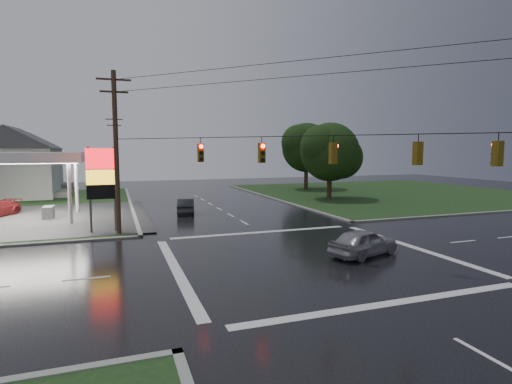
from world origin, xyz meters
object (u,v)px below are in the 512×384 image
object	(u,v)px
house_far	(26,160)
utility_pole_nw	(116,151)
pylon_sign	(102,176)
utility_pole_n	(115,153)
tree_ne_near	(331,152)
car_crossing	(364,242)
house_near	(15,162)
car_north	(186,206)
tree_ne_far	(307,148)

from	to	relation	value
house_far	utility_pole_nw	bearing A→B (deg)	-72.08
pylon_sign	utility_pole_nw	size ratio (longest dim) A/B	0.55
utility_pole_n	tree_ne_near	distance (m)	28.55
pylon_sign	car_crossing	distance (m)	17.93
house_far	tree_ne_near	xyz separation A→B (m)	(36.09, -26.01, 1.16)
house_near	tree_ne_near	bearing A→B (deg)	-21.76
car_north	tree_ne_near	bearing A→B (deg)	-154.40
house_near	tree_ne_near	xyz separation A→B (m)	(35.09, -14.01, 1.16)
utility_pole_n	tree_ne_far	xyz separation A→B (m)	(26.65, -4.01, 0.71)
pylon_sign	house_near	xyz separation A→B (m)	(-10.45, 25.50, 0.39)
utility_pole_n	car_north	world-z (taller)	utility_pole_n
car_crossing	tree_ne_near	bearing A→B (deg)	-44.74
house_near	car_crossing	xyz separation A→B (m)	(23.99, -36.79, -3.66)
tree_ne_far	car_crossing	distance (m)	37.93
tree_ne_far	car_north	xyz separation A→B (m)	(-20.76, -16.75, -5.48)
tree_ne_near	car_crossing	world-z (taller)	tree_ne_near
utility_pole_n	car_crossing	distance (m)	41.04
utility_pole_nw	car_crossing	distance (m)	16.97
pylon_sign	tree_ne_far	bearing A→B (deg)	40.35
house_near	tree_ne_near	distance (m)	37.80
utility_pole_nw	tree_ne_far	xyz separation A→B (m)	(26.65, 24.49, 0.46)
house_near	utility_pole_nw	bearing A→B (deg)	-66.63
pylon_sign	tree_ne_near	size ratio (longest dim) A/B	0.67
house_far	car_north	bearing A→B (deg)	-59.19
car_crossing	utility_pole_n	bearing A→B (deg)	-0.86
house_far	tree_ne_near	size ratio (longest dim) A/B	1.23
utility_pole_nw	car_north	xyz separation A→B (m)	(5.89, 7.74, -5.02)
tree_ne_near	car_north	distance (m)	19.01
house_near	car_crossing	bearing A→B (deg)	-56.89
utility_pole_nw	house_near	world-z (taller)	utility_pole_nw
utility_pole_nw	pylon_sign	bearing A→B (deg)	135.00
house_far	car_crossing	distance (m)	54.94
tree_ne_far	house_far	bearing A→B (deg)	160.29
car_north	car_crossing	distance (m)	19.22
house_far	car_crossing	size ratio (longest dim) A/B	2.52
utility_pole_nw	house_near	size ratio (longest dim) A/B	1.00
utility_pole_nw	car_crossing	world-z (taller)	utility_pole_nw
utility_pole_nw	house_far	distance (m)	40.48
house_far	tree_ne_near	bearing A→B (deg)	-35.77
house_near	car_crossing	distance (m)	44.08
utility_pole_n	house_far	size ratio (longest dim) A/B	0.95
tree_ne_far	car_north	size ratio (longest dim) A/B	2.31
tree_ne_near	house_near	bearing A→B (deg)	158.24
tree_ne_near	house_far	bearing A→B (deg)	144.23
tree_ne_far	car_crossing	world-z (taller)	tree_ne_far
utility_pole_nw	house_far	world-z (taller)	utility_pole_nw
house_near	house_far	distance (m)	12.04
utility_pole_n	car_north	xyz separation A→B (m)	(5.89, -20.76, -4.77)
house_far	tree_ne_far	bearing A→B (deg)	-19.71
utility_pole_nw	car_north	world-z (taller)	utility_pole_nw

